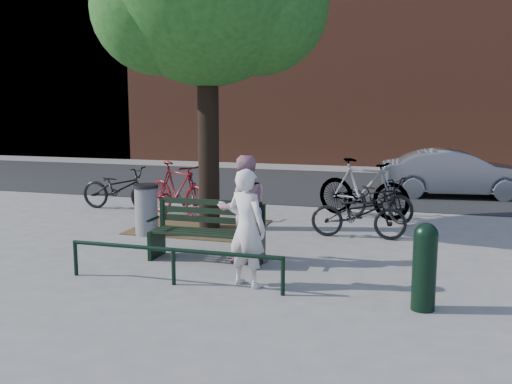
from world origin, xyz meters
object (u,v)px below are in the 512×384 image
(person_left, at_px, (247,228))
(parked_car, at_px, (456,173))
(bollard, at_px, (425,264))
(park_bench, at_px, (208,230))
(bicycle_c, at_px, (358,214))
(litter_bin, at_px, (146,209))
(person_right, at_px, (244,209))

(person_left, height_order, parked_car, person_left)
(person_left, distance_m, bollard, 2.28)
(park_bench, xyz_separation_m, bicycle_c, (2.06, 2.12, -0.03))
(bollard, relative_size, bicycle_c, 0.61)
(litter_bin, height_order, bicycle_c, litter_bin)
(person_left, distance_m, person_right, 1.18)
(person_left, relative_size, parked_car, 0.42)
(person_right, bearing_deg, person_left, 79.78)
(person_left, height_order, bicycle_c, person_left)
(park_bench, xyz_separation_m, person_left, (0.95, -1.04, 0.31))
(person_right, relative_size, litter_bin, 1.75)
(person_right, height_order, bollard, person_right)
(bollard, relative_size, litter_bin, 1.11)
(park_bench, distance_m, bicycle_c, 2.95)
(person_left, bearing_deg, bicycle_c, -89.05)
(person_left, bearing_deg, parked_car, -89.35)
(bollard, xyz_separation_m, parked_car, (0.75, 8.70, 0.05))
(litter_bin, bearing_deg, parked_car, 47.18)
(person_right, bearing_deg, bollard, 122.74)
(park_bench, bearing_deg, litter_bin, 143.22)
(litter_bin, bearing_deg, person_right, -28.09)
(person_left, relative_size, bicycle_c, 0.93)
(bicycle_c, xyz_separation_m, parked_car, (1.89, 5.27, 0.17))
(person_right, height_order, litter_bin, person_right)
(litter_bin, distance_m, bicycle_c, 3.86)
(park_bench, bearing_deg, bollard, -22.12)
(person_left, bearing_deg, park_bench, -27.38)
(park_bench, xyz_separation_m, parked_car, (3.95, 7.40, 0.13))
(parked_car, bearing_deg, bollard, 168.15)
(parked_car, bearing_deg, person_right, 148.20)
(park_bench, bearing_deg, bicycle_c, 45.89)
(bollard, bearing_deg, litter_bin, 152.28)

